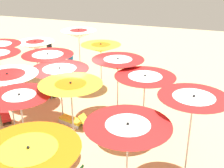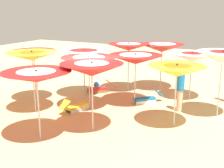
# 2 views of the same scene
# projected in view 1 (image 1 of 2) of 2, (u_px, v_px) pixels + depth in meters

# --- Properties ---
(ground) EXTENTS (38.70, 38.70, 0.04)m
(ground) POSITION_uv_depth(u_px,v_px,m) (68.00, 119.00, 11.70)
(ground) COLOR #D1B57F
(beach_umbrella_0) EXTENTS (1.99, 1.99, 2.55)m
(beach_umbrella_0) POSITION_uv_depth(u_px,v_px,m) (193.00, 103.00, 7.89)
(beach_umbrella_0) COLOR silver
(beach_umbrella_0) RESTS_ON ground
(beach_umbrella_1) EXTENTS (2.16, 2.16, 2.28)m
(beach_umbrella_1) POSITION_uv_depth(u_px,v_px,m) (145.00, 80.00, 10.06)
(beach_umbrella_1) COLOR silver
(beach_umbrella_1) RESTS_ON ground
(beach_umbrella_2) EXTENTS (2.10, 2.10, 2.40)m
(beach_umbrella_2) POSITION_uv_depth(u_px,v_px,m) (118.00, 64.00, 11.45)
(beach_umbrella_2) COLOR silver
(beach_umbrella_2) RESTS_ON ground
(beach_umbrella_3) EXTENTS (1.97, 1.97, 2.25)m
(beach_umbrella_3) POSITION_uv_depth(u_px,v_px,m) (101.00, 48.00, 14.06)
(beach_umbrella_3) COLOR silver
(beach_umbrella_3) RESTS_ON ground
(beach_umbrella_4) EXTENTS (1.91, 1.91, 2.58)m
(beach_umbrella_4) POSITION_uv_depth(u_px,v_px,m) (79.00, 34.00, 15.53)
(beach_umbrella_4) COLOR silver
(beach_umbrella_4) RESTS_ON ground
(beach_umbrella_5) EXTENTS (2.21, 2.21, 2.23)m
(beach_umbrella_5) POSITION_uv_depth(u_px,v_px,m) (128.00, 131.00, 7.16)
(beach_umbrella_5) COLOR silver
(beach_umbrella_5) RESTS_ON ground
(beach_umbrella_6) EXTENTS (2.00, 2.00, 2.48)m
(beach_umbrella_6) POSITION_uv_depth(u_px,v_px,m) (71.00, 88.00, 8.93)
(beach_umbrella_6) COLOR silver
(beach_umbrella_6) RESTS_ON ground
(beach_umbrella_7) EXTENTS (2.24, 2.24, 2.22)m
(beach_umbrella_7) POSITION_uv_depth(u_px,v_px,m) (60.00, 73.00, 10.96)
(beach_umbrella_7) COLOR silver
(beach_umbrella_7) RESTS_ON ground
(beach_umbrella_8) EXTENTS (2.27, 2.27, 2.22)m
(beach_umbrella_8) POSITION_uv_depth(u_px,v_px,m) (48.00, 59.00, 12.64)
(beach_umbrella_8) COLOR silver
(beach_umbrella_8) RESTS_ON ground
(beach_umbrella_9) EXTENTS (1.97, 1.97, 2.17)m
(beach_umbrella_9) POSITION_uv_depth(u_px,v_px,m) (35.00, 45.00, 14.92)
(beach_umbrella_9) COLOR silver
(beach_umbrella_9) RESTS_ON ground
(beach_umbrella_10) EXTENTS (2.29, 2.29, 2.26)m
(beach_umbrella_10) POSITION_uv_depth(u_px,v_px,m) (29.00, 156.00, 6.21)
(beach_umbrella_10) COLOR silver
(beach_umbrella_10) RESTS_ON ground
(beach_umbrella_11) EXTENTS (1.92, 1.92, 2.33)m
(beach_umbrella_11) POSITION_uv_depth(u_px,v_px,m) (20.00, 100.00, 8.49)
(beach_umbrella_11) COLOR silver
(beach_umbrella_11) RESTS_ON ground
(beach_umbrella_12) EXTENTS (2.20, 2.20, 2.23)m
(beach_umbrella_12) POSITION_uv_depth(u_px,v_px,m) (8.00, 79.00, 10.38)
(beach_umbrella_12) COLOR silver
(beach_umbrella_12) RESTS_ON ground
(lounger_0) EXTENTS (0.66, 1.36, 0.58)m
(lounger_0) POSITION_uv_depth(u_px,v_px,m) (73.00, 120.00, 11.20)
(lounger_0) COLOR silver
(lounger_0) RESTS_ON ground
(lounger_2) EXTENTS (1.17, 1.23, 0.56)m
(lounger_2) POSITION_uv_depth(u_px,v_px,m) (49.00, 90.00, 13.82)
(lounger_2) COLOR silver
(lounger_2) RESTS_ON ground
(lounger_3) EXTENTS (1.20, 1.23, 0.60)m
(lounger_3) POSITION_uv_depth(u_px,v_px,m) (5.00, 114.00, 11.64)
(lounger_3) COLOR olive
(lounger_3) RESTS_ON ground
(beachgoer_0) EXTENTS (0.30, 0.30, 1.83)m
(beachgoer_0) POSITION_uv_depth(u_px,v_px,m) (50.00, 54.00, 16.80)
(beachgoer_0) COLOR beige
(beachgoer_0) RESTS_ON ground
(beachgoer_1) EXTENTS (0.30, 0.30, 1.88)m
(beachgoer_1) POSITION_uv_depth(u_px,v_px,m) (71.00, 66.00, 14.73)
(beachgoer_1) COLOR beige
(beachgoer_1) RESTS_ON ground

